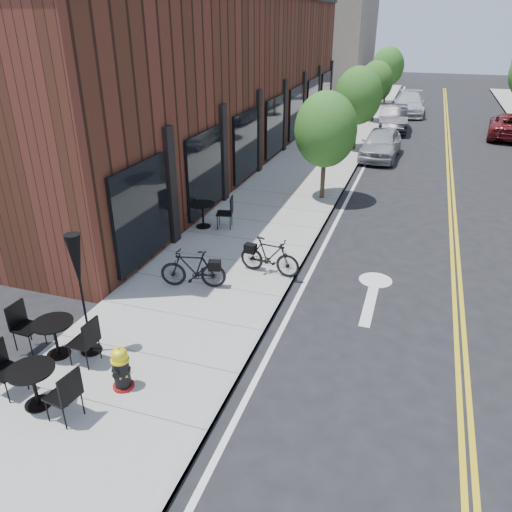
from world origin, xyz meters
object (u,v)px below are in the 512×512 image
(fire_hydrant, at_px, (121,369))
(bistro_set_c, at_px, (203,212))
(bicycle_right, at_px, (270,256))
(parked_car_b, at_px, (393,118))
(parked_car_a, at_px, (381,144))
(parked_car_c, at_px, (409,104))
(bicycle_left, at_px, (193,269))
(parked_car_far, at_px, (511,126))
(bistro_set_a, at_px, (33,382))
(bistro_set_b, at_px, (55,334))
(patio_umbrella, at_px, (78,270))

(fire_hydrant, bearing_deg, bistro_set_c, 80.37)
(bicycle_right, relative_size, parked_car_b, 0.37)
(parked_car_a, xyz_separation_m, parked_car_c, (0.63, 12.84, 0.03))
(bistro_set_c, bearing_deg, bicycle_left, -83.12)
(fire_hydrant, relative_size, parked_car_c, 0.17)
(parked_car_c, xyz_separation_m, parked_car_far, (5.84, -5.87, -0.06))
(fire_hydrant, xyz_separation_m, bistro_set_c, (-1.74, 7.48, 0.10))
(bicycle_left, bearing_deg, parked_car_far, 143.34)
(bistro_set_a, height_order, parked_car_b, parked_car_b)
(bistro_set_b, bearing_deg, bistro_set_c, 92.37)
(bicycle_right, relative_size, bistro_set_b, 0.90)
(fire_hydrant, bearing_deg, parked_car_c, 61.27)
(fire_hydrant, relative_size, parked_car_a, 0.21)
(bistro_set_a, relative_size, parked_car_a, 0.45)
(parked_car_b, bearing_deg, bistro_set_c, -109.33)
(parked_car_b, bearing_deg, bistro_set_b, -105.52)
(parked_car_c, bearing_deg, fire_hydrant, -98.15)
(bistro_set_a, bearing_deg, parked_car_a, 87.69)
(fire_hydrant, bearing_deg, parked_car_far, 47.54)
(bicycle_left, bearing_deg, bistro_set_b, -35.01)
(bistro_set_a, xyz_separation_m, parked_car_a, (3.80, 19.35, 0.09))
(patio_umbrella, xyz_separation_m, parked_car_b, (3.85, 24.63, -1.20))
(parked_car_a, relative_size, parked_car_b, 0.92)
(parked_car_a, bearing_deg, bistro_set_a, -98.65)
(bistro_set_a, bearing_deg, bistro_set_b, 123.56)
(bicycle_right, distance_m, parked_car_a, 13.49)
(bicycle_right, relative_size, parked_car_c, 0.32)
(parked_car_b, relative_size, parked_car_far, 0.92)
(parked_car_far, bearing_deg, bistro_set_c, 65.10)
(parked_car_a, bearing_deg, fire_hydrant, -95.71)
(bicycle_left, distance_m, bistro_set_c, 3.91)
(bicycle_right, xyz_separation_m, parked_car_far, (7.92, 20.38, 0.06))
(bistro_set_b, height_order, parked_car_c, parked_car_c)
(bicycle_right, bearing_deg, bistro_set_a, 164.66)
(bicycle_left, distance_m, parked_car_a, 14.98)
(bicycle_right, distance_m, parked_car_far, 21.87)
(parked_car_b, bearing_deg, parked_car_c, 78.50)
(bistro_set_c, height_order, patio_umbrella, patio_umbrella)
(bicycle_right, height_order, bistro_set_c, bistro_set_c)
(fire_hydrant, height_order, bicycle_right, bicycle_right)
(bicycle_left, xyz_separation_m, bistro_set_a, (-0.77, -4.68, 0.00))
(bicycle_left, height_order, patio_umbrella, patio_umbrella)
(bicycle_left, distance_m, bistro_set_a, 4.74)
(bistro_set_a, xyz_separation_m, parked_car_b, (3.80, 26.23, 0.13))
(parked_car_a, bearing_deg, bicycle_right, -93.74)
(bistro_set_c, distance_m, parked_car_c, 24.37)
(bicycle_left, distance_m, parked_car_far, 23.63)
(bistro_set_a, height_order, bistro_set_b, bistro_set_a)
(bistro_set_a, distance_m, bistro_set_c, 8.37)
(bistro_set_c, height_order, parked_car_a, parked_car_a)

